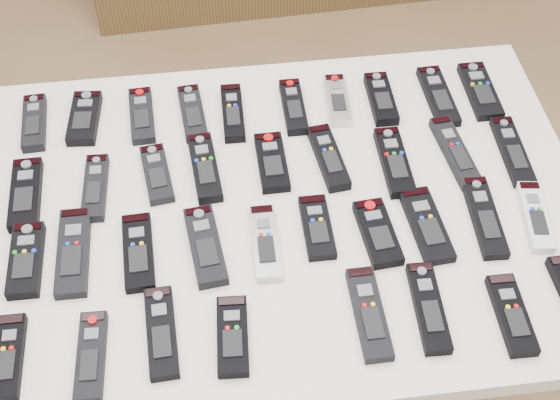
{
  "coord_description": "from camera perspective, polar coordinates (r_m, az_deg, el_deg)",
  "views": [
    {
      "loc": [
        -0.19,
        -1.07,
        1.99
      ],
      "look_at": [
        -0.06,
        -0.07,
        0.8
      ],
      "focal_mm": 50.0,
      "sensor_mm": 36.0,
      "label": 1
    }
  ],
  "objects": [
    {
      "name": "table",
      "position": [
        1.62,
        -0.0,
        -1.78
      ],
      "size": [
        1.25,
        0.88,
        0.78
      ],
      "color": "white",
      "rests_on": "ground"
    },
    {
      "name": "remote_8",
      "position": [
        1.82,
        11.5,
        7.45
      ],
      "size": [
        0.06,
        0.19,
        0.02
      ],
      "primitive_type": "cube",
      "rotation": [
        0.0,
        0.0,
        0.02
      ],
      "color": "black",
      "rests_on": "table"
    },
    {
      "name": "remote_21",
      "position": [
        1.51,
        -10.32,
        -3.77
      ],
      "size": [
        0.06,
        0.18,
        0.02
      ],
      "primitive_type": "cube",
      "rotation": [
        0.0,
        0.0,
        0.04
      ],
      "color": "black",
      "rests_on": "table"
    },
    {
      "name": "remote_34",
      "position": [
        1.44,
        10.81,
        -7.73
      ],
      "size": [
        0.06,
        0.19,
        0.02
      ],
      "primitive_type": "cube",
      "rotation": [
        0.0,
        0.0,
        -0.04
      ],
      "color": "black",
      "rests_on": "table"
    },
    {
      "name": "remote_32",
      "position": [
        1.39,
        -3.49,
        -9.91
      ],
      "size": [
        0.06,
        0.16,
        0.02
      ],
      "primitive_type": "cube",
      "rotation": [
        0.0,
        0.0,
        -0.06
      ],
      "color": "black",
      "rests_on": "table"
    },
    {
      "name": "remote_6",
      "position": [
        1.78,
        4.21,
        7.29
      ],
      "size": [
        0.06,
        0.16,
        0.02
      ],
      "primitive_type": "cube",
      "rotation": [
        0.0,
        0.0,
        -0.06
      ],
      "color": "#B7B7BC",
      "rests_on": "table"
    },
    {
      "name": "remote_3",
      "position": [
        1.76,
        -6.42,
        6.33
      ],
      "size": [
        0.06,
        0.17,
        0.02
      ],
      "primitive_type": "cube",
      "rotation": [
        0.0,
        0.0,
        0.08
      ],
      "color": "black",
      "rests_on": "table"
    },
    {
      "name": "remote_10",
      "position": [
        1.66,
        -18.11,
        0.42
      ],
      "size": [
        0.06,
        0.18,
        0.02
      ],
      "primitive_type": "cube",
      "rotation": [
        0.0,
        0.0,
        0.02
      ],
      "color": "black",
      "rests_on": "table"
    },
    {
      "name": "remote_9",
      "position": [
        1.86,
        14.43,
        7.74
      ],
      "size": [
        0.06,
        0.18,
        0.02
      ],
      "primitive_type": "cube",
      "rotation": [
        0.0,
        0.0,
        -0.01
      ],
      "color": "black",
      "rests_on": "table"
    },
    {
      "name": "remote_35",
      "position": [
        1.47,
        16.59,
        -8.05
      ],
      "size": [
        0.05,
        0.16,
        0.02
      ],
      "primitive_type": "cube",
      "rotation": [
        0.0,
        0.0,
        -0.02
      ],
      "color": "black",
      "rests_on": "table"
    },
    {
      "name": "ground",
      "position": [
        2.27,
        1.33,
        -11.6
      ],
      "size": [
        4.0,
        4.0,
        0.0
      ],
      "primitive_type": "plane",
      "color": "#8D6A48",
      "rests_on": "ground"
    },
    {
      "name": "remote_25",
      "position": [
        1.53,
        7.16,
        -2.41
      ],
      "size": [
        0.07,
        0.16,
        0.02
      ],
      "primitive_type": "cube",
      "rotation": [
        0.0,
        0.0,
        0.08
      ],
      "color": "black",
      "rests_on": "table"
    },
    {
      "name": "remote_27",
      "position": [
        1.59,
        14.73,
        -1.22
      ],
      "size": [
        0.06,
        0.2,
        0.02
      ],
      "primitive_type": "cube",
      "rotation": [
        0.0,
        0.0,
        -0.05
      ],
      "color": "black",
      "rests_on": "table"
    },
    {
      "name": "remote_33",
      "position": [
        1.42,
        6.53,
        -8.24
      ],
      "size": [
        0.05,
        0.19,
        0.02
      ],
      "primitive_type": "cube",
      "rotation": [
        0.0,
        0.0,
        0.0
      ],
      "color": "black",
      "rests_on": "table"
    },
    {
      "name": "remote_14",
      "position": [
        1.64,
        -0.6,
        2.78
      ],
      "size": [
        0.06,
        0.16,
        0.02
      ],
      "primitive_type": "cube",
      "rotation": [
        0.0,
        0.0,
        0.01
      ],
      "color": "black",
      "rests_on": "table"
    },
    {
      "name": "remote_12",
      "position": [
        1.64,
        -8.99,
        1.89
      ],
      "size": [
        0.07,
        0.16,
        0.02
      ],
      "primitive_type": "cube",
      "rotation": [
        0.0,
        0.0,
        0.13
      ],
      "color": "black",
      "rests_on": "table"
    },
    {
      "name": "remote_7",
      "position": [
        1.79,
        7.4,
        7.36
      ],
      "size": [
        0.05,
        0.16,
        0.02
      ],
      "primitive_type": "cube",
      "rotation": [
        0.0,
        0.0,
        -0.02
      ],
      "color": "black",
      "rests_on": "table"
    },
    {
      "name": "remote_5",
      "position": [
        1.76,
        0.99,
        6.84
      ],
      "size": [
        0.05,
        0.16,
        0.02
      ],
      "primitive_type": "cube",
      "rotation": [
        0.0,
        0.0,
        -0.01
      ],
      "color": "black",
      "rests_on": "table"
    },
    {
      "name": "remote_19",
      "position": [
        1.55,
        -18.08,
        -4.19
      ],
      "size": [
        0.06,
        0.17,
        0.02
      ],
      "primitive_type": "cube",
      "rotation": [
        0.0,
        0.0,
        -0.01
      ],
      "color": "black",
      "rests_on": "table"
    },
    {
      "name": "remote_23",
      "position": [
        1.5,
        -1.08,
        -3.14
      ],
      "size": [
        0.05,
        0.17,
        0.02
      ],
      "primitive_type": "cube",
      "rotation": [
        0.0,
        0.0,
        -0.02
      ],
      "color": "#B7B7BC",
      "rests_on": "table"
    },
    {
      "name": "remote_26",
      "position": [
        1.56,
        10.67,
        -1.83
      ],
      "size": [
        0.07,
        0.18,
        0.02
      ],
      "primitive_type": "cube",
      "rotation": [
        0.0,
        0.0,
        0.07
      ],
      "color": "black",
      "rests_on": "table"
    },
    {
      "name": "remote_15",
      "position": [
        1.65,
        3.57,
        3.12
      ],
      "size": [
        0.07,
        0.18,
        0.02
      ],
      "primitive_type": "cube",
      "rotation": [
        0.0,
        0.0,
        0.11
      ],
      "color": "black",
      "rests_on": "table"
    },
    {
      "name": "remote_11",
      "position": [
        1.63,
        -13.36,
        0.89
      ],
      "size": [
        0.05,
        0.17,
        0.02
      ],
      "primitive_type": "cube",
      "rotation": [
        0.0,
        0.0,
        -0.05
      ],
      "color": "black",
      "rests_on": "table"
    },
    {
      "name": "remote_30",
      "position": [
        1.41,
        -13.65,
        -11.04
      ],
      "size": [
        0.05,
        0.17,
        0.02
      ],
      "primitive_type": "cube",
      "rotation": [
        0.0,
        0.0,
        -0.04
      ],
      "color": "black",
      "rests_on": "table"
    },
    {
      "name": "remote_16",
      "position": [
        1.65,
        8.35,
        2.78
      ],
      "size": [
        0.05,
        0.19,
        0.02
      ],
      "primitive_type": "cube",
      "rotation": [
        0.0,
        0.0,
        -0.01
      ],
      "color": "black",
      "rests_on": "table"
    },
    {
      "name": "remote_20",
      "position": [
        1.54,
        -14.88,
        -3.71
      ],
      "size": [
        0.06,
        0.2,
        0.02
      ],
      "primitive_type": "cube",
      "rotation": [
        0.0,
        0.0,
        -0.01
      ],
      "color": "black",
      "rests_on": "table"
    },
    {
      "name": "remote_28",
      "position": [
        1.62,
        18.16,
        -1.17
      ],
      "size": [
        0.07,
        0.17,
        0.02
      ],
      "primitive_type": "cube",
      "rotation": [
        0.0,
        0.0,
        -0.14
      ],
      "color": "silver",
      "rests_on": "table"
    },
    {
      "name": "remote_4",
      "position": [
        1.75,
        -3.48,
        6.38
      ],
      "size": [
        0.05,
        0.17,
        0.02
      ],
      "primitive_type": "cube",
      "rotation": [
        0.0,
        0.0,
        -0.02
      ],
      "color": "black",
      "rests_on": "table"
    },
    {
      "name": "remote_2",
      "position": [
        1.77,
        -10.07,
        6.1
      ],
      "size": [
        0.06,
        0.17,
        0.02
      ],
      "primitive_type": "cube",
      "rotation": [
        0.0,
        0.0,
        0.04
      ],
      "color": "black",
      "rests_on": "table"
    },
    {
      "name": "remote_13",
      "position": [
        1.63,
        -5.52,
        2.37
      ],
      "size": [
        0.06,
        0.18,
        0.02
      ],
      "primitive_type": "cube",
      "rotation": [
        0.0,
        0.0,
        0.07
      ],
      "color": "black",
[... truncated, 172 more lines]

